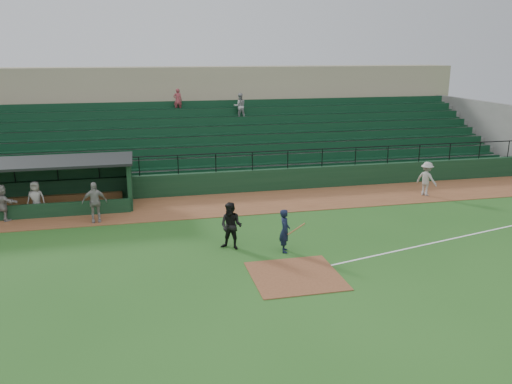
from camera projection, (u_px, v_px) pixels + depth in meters
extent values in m
plane|color=#23541B|center=(287.00, 265.00, 18.66)|extent=(90.00, 90.00, 0.00)
cube|color=brown|center=(243.00, 203.00, 26.18)|extent=(40.00, 4.00, 0.03)
cube|color=brown|center=(295.00, 276.00, 17.71)|extent=(3.00, 3.00, 0.03)
cube|color=white|center=(464.00, 236.00, 21.53)|extent=(17.49, 4.44, 0.01)
cube|color=#10311A|center=(234.00, 182.00, 28.09)|extent=(36.00, 0.35, 1.20)
cylinder|color=black|center=(234.00, 153.00, 27.67)|extent=(36.00, 0.06, 0.06)
cube|color=slate|center=(220.00, 145.00, 32.39)|extent=(36.00, 9.00, 3.60)
cube|color=#0E341D|center=(221.00, 139.00, 31.80)|extent=(34.56, 8.00, 4.05)
cube|color=slate|center=(473.00, 130.00, 36.27)|extent=(0.35, 9.50, 4.20)
cube|color=gray|center=(205.00, 111.00, 38.13)|extent=(38.00, 3.00, 6.40)
cube|color=slate|center=(209.00, 107.00, 36.12)|extent=(36.00, 2.00, 0.20)
imported|color=#A5A5A5|center=(240.00, 106.00, 33.87)|extent=(0.82, 0.64, 1.68)
imported|color=#9D3941|center=(178.00, 100.00, 33.85)|extent=(0.56, 0.36, 1.52)
cube|color=#10311A|center=(43.00, 181.00, 26.02)|extent=(8.50, 0.20, 2.30)
cube|color=#10311A|center=(130.00, 182.00, 25.72)|extent=(0.20, 2.60, 2.30)
cube|color=black|center=(36.00, 163.00, 24.48)|extent=(8.90, 3.20, 0.12)
cube|color=olive|center=(44.00, 200.00, 25.87)|extent=(7.65, 0.40, 0.50)
cube|color=#10311A|center=(36.00, 211.00, 23.73)|extent=(8.50, 0.12, 0.70)
imported|color=black|center=(285.00, 231.00, 19.69)|extent=(0.51, 0.68, 1.69)
cylinder|color=olive|center=(296.00, 229.00, 19.56)|extent=(0.79, 0.34, 0.35)
imported|color=black|center=(231.00, 226.00, 19.94)|extent=(1.14, 1.07, 1.86)
imported|color=#A39F99|center=(427.00, 179.00, 27.36)|extent=(1.13, 1.35, 1.81)
imported|color=gray|center=(94.00, 202.00, 23.06)|extent=(1.11, 0.55, 1.83)
imported|color=#9C9692|center=(36.00, 199.00, 23.89)|extent=(0.87, 0.62, 1.66)
imported|color=gray|center=(2.00, 202.00, 23.27)|extent=(1.53, 1.37, 1.68)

